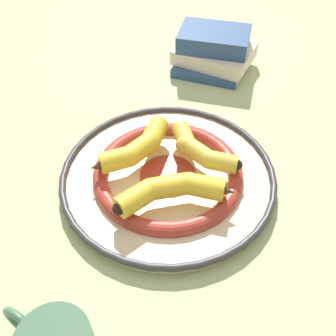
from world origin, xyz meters
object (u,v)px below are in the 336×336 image
at_px(decorative_bowl, 168,176).
at_px(banana_a, 136,148).
at_px(banana_c, 172,190).
at_px(banana_b, 199,149).
at_px(book_stack, 214,51).

height_order(decorative_bowl, banana_a, banana_a).
xyz_separation_m(banana_a, banana_c, (0.10, 0.06, -0.00)).
distance_m(banana_a, banana_b, 0.11).
xyz_separation_m(banana_c, book_stack, (-0.45, 0.13, -0.01)).
bearing_deg(decorative_bowl, banana_a, -122.67).
bearing_deg(banana_c, banana_a, -69.45).
bearing_deg(banana_c, book_stack, -115.68).
bearing_deg(banana_a, banana_b, -47.17).
bearing_deg(book_stack, decorative_bowl, -87.58).
distance_m(decorative_bowl, banana_a, 0.08).
xyz_separation_m(decorative_bowl, banana_a, (-0.04, -0.06, 0.04)).
distance_m(banana_a, banana_c, 0.12).
height_order(banana_a, book_stack, book_stack).
height_order(banana_c, book_stack, book_stack).
distance_m(decorative_bowl, banana_b, 0.07).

